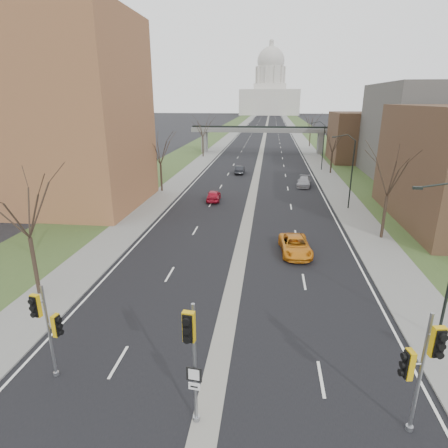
% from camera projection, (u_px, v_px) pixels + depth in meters
% --- Properties ---
extents(ground, '(700.00, 700.00, 0.00)m').
position_uv_depth(ground, '(210.00, 402.00, 16.40)').
color(ground, black).
rests_on(ground, ground).
extents(road_surface, '(20.00, 600.00, 0.01)m').
position_uv_depth(road_surface, '(266.00, 130.00, 157.58)').
color(road_surface, black).
rests_on(road_surface, ground).
extents(median_strip, '(1.20, 600.00, 0.02)m').
position_uv_depth(median_strip, '(266.00, 130.00, 157.58)').
color(median_strip, gray).
rests_on(median_strip, ground).
extents(sidewalk_right, '(4.00, 600.00, 0.12)m').
position_uv_depth(sidewalk_right, '(295.00, 131.00, 156.19)').
color(sidewalk_right, gray).
rests_on(sidewalk_right, ground).
extents(sidewalk_left, '(4.00, 600.00, 0.12)m').
position_uv_depth(sidewalk_left, '(237.00, 130.00, 158.95)').
color(sidewalk_left, gray).
rests_on(sidewalk_left, ground).
extents(grass_verge_right, '(8.00, 600.00, 0.10)m').
position_uv_depth(grass_verge_right, '(309.00, 131.00, 155.50)').
color(grass_verge_right, '#324620').
rests_on(grass_verge_right, ground).
extents(grass_verge_left, '(8.00, 600.00, 0.10)m').
position_uv_depth(grass_verge_left, '(223.00, 130.00, 159.64)').
color(grass_verge_left, '#324620').
rests_on(grass_verge_left, ground).
extents(apartment_building, '(25.00, 16.00, 22.00)m').
position_uv_depth(apartment_building, '(31.00, 113.00, 44.13)').
color(apartment_building, '#915A3A').
rests_on(apartment_building, ground).
extents(commercial_block_mid, '(18.00, 22.00, 15.00)m').
position_uv_depth(commercial_block_mid, '(433.00, 133.00, 59.74)').
color(commercial_block_mid, '#4F4D48').
rests_on(commercial_block_mid, ground).
extents(commercial_block_far, '(14.00, 14.00, 10.00)m').
position_uv_depth(commercial_block_far, '(366.00, 137.00, 78.17)').
color(commercial_block_far, brown).
rests_on(commercial_block_far, ground).
extents(pedestrian_bridge, '(34.00, 3.00, 6.45)m').
position_uv_depth(pedestrian_bridge, '(262.00, 133.00, 90.16)').
color(pedestrian_bridge, slate).
rests_on(pedestrian_bridge, ground).
extents(capitol, '(48.00, 42.00, 55.75)m').
position_uv_depth(capitol, '(270.00, 91.00, 311.69)').
color(capitol, beige).
rests_on(capitol, ground).
extents(streetlight_near, '(2.61, 0.20, 8.70)m').
position_uv_depth(streetlight_near, '(446.00, 219.00, 18.57)').
color(streetlight_near, black).
rests_on(streetlight_near, sidewalk_right).
extents(streetlight_mid, '(2.61, 0.20, 8.70)m').
position_uv_depth(streetlight_mid, '(347.00, 151.00, 43.05)').
color(streetlight_mid, black).
rests_on(streetlight_mid, sidewalk_right).
extents(streetlight_far, '(2.61, 0.20, 8.70)m').
position_uv_depth(streetlight_far, '(320.00, 132.00, 67.52)').
color(streetlight_far, black).
rests_on(streetlight_far, sidewalk_right).
extents(tree_left_a, '(7.20, 7.20, 9.40)m').
position_uv_depth(tree_left_a, '(23.00, 200.00, 23.32)').
color(tree_left_a, '#382B21').
rests_on(tree_left_a, sidewalk_left).
extents(tree_left_b, '(6.75, 6.75, 8.81)m').
position_uv_depth(tree_left_b, '(160.00, 148.00, 51.68)').
color(tree_left_b, '#382B21').
rests_on(tree_left_b, sidewalk_left).
extents(tree_left_c, '(7.65, 7.65, 9.99)m').
position_uv_depth(tree_left_c, '(203.00, 125.00, 83.43)').
color(tree_left_c, '#382B21').
rests_on(tree_left_c, sidewalk_left).
extents(tree_right_a, '(7.20, 7.20, 9.40)m').
position_uv_depth(tree_right_a, '(391.00, 169.00, 33.50)').
color(tree_right_a, '#382B21').
rests_on(tree_right_a, sidewalk_right).
extents(tree_right_b, '(6.30, 6.30, 8.22)m').
position_uv_depth(tree_right_b, '(333.00, 140.00, 64.82)').
color(tree_right_b, '#382B21').
rests_on(tree_right_b, sidewalk_right).
extents(tree_right_c, '(7.65, 7.65, 9.99)m').
position_uv_depth(tree_right_c, '(311.00, 120.00, 102.08)').
color(tree_right_c, '#382B21').
rests_on(tree_right_c, sidewalk_right).
extents(signal_pole_left, '(0.97, 0.82, 4.81)m').
position_uv_depth(signal_pole_left, '(47.00, 321.00, 16.77)').
color(signal_pole_left, gray).
rests_on(signal_pole_left, ground).
extents(signal_pole_median, '(0.63, 0.90, 5.48)m').
position_uv_depth(signal_pole_median, '(192.00, 347.00, 13.95)').
color(signal_pole_median, gray).
rests_on(signal_pole_median, ground).
extents(signal_pole_right, '(1.10, 0.91, 5.38)m').
position_uv_depth(signal_pole_right, '(422.00, 360.00, 13.68)').
color(signal_pole_right, gray).
rests_on(signal_pole_right, ground).
extents(car_left_near, '(1.94, 4.29, 1.43)m').
position_uv_depth(car_left_near, '(214.00, 195.00, 48.50)').
color(car_left_near, '#AB1328').
rests_on(car_left_near, ground).
extents(car_left_far, '(1.53, 4.22, 1.38)m').
position_uv_depth(car_left_far, '(240.00, 170.00, 66.34)').
color(car_left_far, black).
rests_on(car_left_far, ground).
extents(car_right_near, '(2.87, 5.43, 1.46)m').
position_uv_depth(car_right_near, '(295.00, 245.00, 31.91)').
color(car_right_near, orange).
rests_on(car_right_near, ground).
extents(car_right_mid, '(2.58, 5.03, 1.40)m').
position_uv_depth(car_right_mid, '(304.00, 182.00, 56.65)').
color(car_right_mid, '#97979E').
rests_on(car_right_mid, ground).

